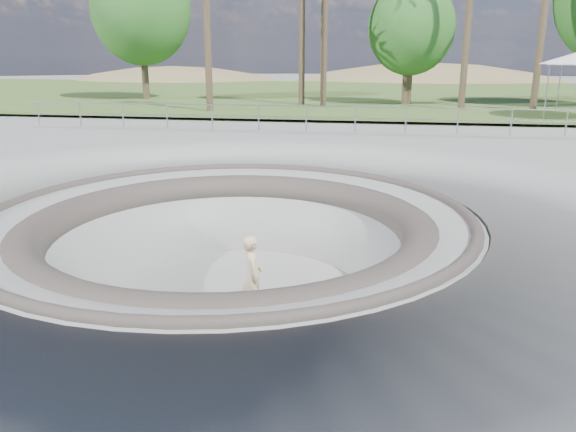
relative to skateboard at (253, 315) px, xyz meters
The scene contains 9 objects.
ground 2.17m from the skateboard, 128.74° to the left, with size 180.00×180.00×0.00m, color gray.
skate_bowl 1.15m from the skateboard, 128.74° to the left, with size 14.00×14.00×4.10m.
grass_strip 34.96m from the skateboard, 91.18° to the left, with size 180.00×36.00×0.12m.
distant_hills 58.38m from the skateboard, 86.98° to the left, with size 103.20×45.00×28.60m.
safety_railing 13.16m from the skateboard, 93.19° to the left, with size 25.00×0.06×1.03m.
skateboard is the anchor object (origin of this frame).
skater 0.84m from the skateboard, behind, with size 0.60×0.39×1.65m, color beige.
bushy_tree_left 30.54m from the skateboard, 117.03° to the left, with size 6.45×5.86×9.31m.
bushy_tree_mid 26.40m from the skateboard, 81.55° to the left, with size 5.05×4.59×7.28m.
Camera 1 is at (3.14, -10.94, 3.23)m, focal length 35.00 mm.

